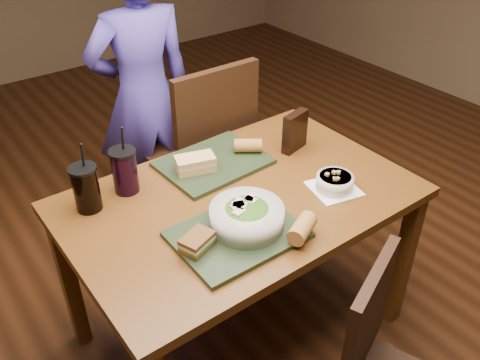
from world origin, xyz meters
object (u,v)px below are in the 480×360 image
object	(u,v)px
chair_far	(206,150)
soup_bowl	(335,182)
baguette_near	(302,228)
salad_bowl	(247,215)
cup_cola	(86,188)
baguette_far	(248,146)
diner	(144,96)
cup_berry	(125,171)
tray_near	(237,234)
dining_table	(240,214)
sandwich_near	(197,242)
chip_bag	(295,131)
sandwich_far	(195,163)
tray_far	(213,163)

from	to	relation	value
chair_far	soup_bowl	xyz separation A→B (m)	(0.07, -0.79, 0.21)
chair_far	baguette_near	xyz separation A→B (m)	(-0.23, -0.93, 0.22)
salad_bowl	cup_cola	distance (m)	0.58
soup_bowl	baguette_far	bearing A→B (deg)	105.76
diner	baguette_far	xyz separation A→B (m)	(0.09, -0.77, 0.03)
soup_bowl	diner	bearing A→B (deg)	99.77
cup_berry	tray_near	bearing A→B (deg)	-69.55
dining_table	diner	size ratio (longest dim) A/B	0.85
diner	sandwich_near	xyz separation A→B (m)	(-0.41, -1.16, 0.03)
baguette_near	chip_bag	world-z (taller)	chip_bag
dining_table	tray_near	bearing A→B (deg)	-128.93
dining_table	sandwich_near	bearing A→B (deg)	-150.26
chair_far	baguette_far	xyz separation A→B (m)	(-0.04, -0.39, 0.22)
tray_near	salad_bowl	xyz separation A→B (m)	(0.05, 0.01, 0.05)
sandwich_far	chip_bag	size ratio (longest dim) A/B	1.00
baguette_far	cup_cola	xyz separation A→B (m)	(-0.69, 0.05, 0.04)
tray_near	tray_far	xyz separation A→B (m)	(0.19, 0.43, 0.00)
baguette_near	dining_table	bearing A→B (deg)	92.22
salad_bowl	sandwich_near	xyz separation A→B (m)	(-0.20, 0.00, -0.02)
soup_bowl	baguette_far	world-z (taller)	baguette_far
tray_near	baguette_far	distance (m)	0.53
tray_near	cup_cola	size ratio (longest dim) A/B	1.54
tray_near	cup_cola	distance (m)	0.57
diner	soup_bowl	size ratio (longest dim) A/B	7.39
baguette_near	chip_bag	distance (m)	0.60
baguette_near	cup_berry	bearing A→B (deg)	118.89
salad_bowl	diner	bearing A→B (deg)	79.47
cup_berry	soup_bowl	bearing A→B (deg)	-36.24
baguette_near	cup_cola	xyz separation A→B (m)	(-0.50, 0.59, 0.04)
tray_far	baguette_far	xyz separation A→B (m)	(0.16, -0.03, 0.04)
tray_near	tray_far	bearing A→B (deg)	65.78
cup_berry	sandwich_far	bearing A→B (deg)	-12.56
chair_far	baguette_near	bearing A→B (deg)	-103.69
dining_table	baguette_near	distance (m)	0.36
chair_far	chip_bag	distance (m)	0.56
soup_bowl	cup_cola	bearing A→B (deg)	150.74
chair_far	tray_near	world-z (taller)	chair_far
baguette_near	chip_bag	xyz separation A→B (m)	(0.38, 0.46, 0.04)
chair_far	salad_bowl	size ratio (longest dim) A/B	4.06
dining_table	baguette_far	xyz separation A→B (m)	(0.20, 0.21, 0.14)
tray_far	soup_bowl	xyz separation A→B (m)	(0.27, -0.42, 0.02)
diner	baguette_near	xyz separation A→B (m)	(-0.10, -1.31, 0.04)
tray_near	chip_bag	size ratio (longest dim) A/B	2.44
soup_bowl	cup_cola	xyz separation A→B (m)	(-0.80, 0.45, 0.06)
dining_table	chip_bag	distance (m)	0.45
tray_near	chip_bag	world-z (taller)	chip_bag
chip_bag	baguette_near	bearing A→B (deg)	-142.48
tray_near	baguette_far	world-z (taller)	baguette_far
chip_bag	sandwich_near	bearing A→B (deg)	-169.16
soup_bowl	cup_berry	xyz separation A→B (m)	(-0.64, 0.47, 0.06)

